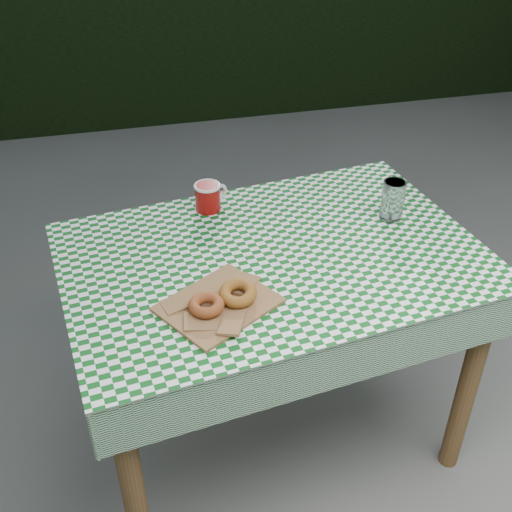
{
  "coord_description": "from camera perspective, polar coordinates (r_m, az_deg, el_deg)",
  "views": [
    {
      "loc": [
        -0.46,
        -1.24,
        1.77
      ],
      "look_at": [
        -0.14,
        0.12,
        0.79
      ],
      "focal_mm": 44.53,
      "sensor_mm": 36.0,
      "label": 1
    }
  ],
  "objects": [
    {
      "name": "bagel_front",
      "position": [
        1.55,
        -4.49,
        -4.43
      ],
      "size": [
        0.09,
        0.09,
        0.03
      ],
      "primitive_type": "torus",
      "rotation": [
        0.0,
        0.0,
        -0.05
      ],
      "color": "brown",
      "rests_on": "paper_bag"
    },
    {
      "name": "bagel_back",
      "position": [
        1.58,
        -1.63,
        -3.34
      ],
      "size": [
        0.13,
        0.13,
        0.03
      ],
      "primitive_type": "torus",
      "rotation": [
        0.0,
        0.0,
        -0.56
      ],
      "color": "#965D1F",
      "rests_on": "paper_bag"
    },
    {
      "name": "coffee_mug",
      "position": [
        1.95,
        -4.36,
        5.29
      ],
      "size": [
        0.21,
        0.21,
        0.09
      ],
      "primitive_type": null,
      "rotation": [
        0.0,
        0.0,
        0.48
      ],
      "color": "#960C09",
      "rests_on": "tablecloth"
    },
    {
      "name": "table",
      "position": [
        2.01,
        1.41,
        -8.78
      ],
      "size": [
        1.22,
        0.9,
        0.75
      ],
      "primitive_type": "cube",
      "rotation": [
        0.0,
        0.0,
        0.13
      ],
      "color": "brown",
      "rests_on": "ground"
    },
    {
      "name": "tablecloth",
      "position": [
        1.77,
        1.58,
        0.07
      ],
      "size": [
        1.24,
        0.92,
        0.01
      ],
      "primitive_type": "cube",
      "rotation": [
        0.0,
        0.0,
        0.13
      ],
      "color": "#0C4E16",
      "rests_on": "table"
    },
    {
      "name": "paper_bag",
      "position": [
        1.58,
        -3.4,
        -4.31
      ],
      "size": [
        0.34,
        0.32,
        0.01
      ],
      "primitive_type": "cube",
      "rotation": [
        0.0,
        0.0,
        0.54
      ],
      "color": "olive",
      "rests_on": "tablecloth"
    },
    {
      "name": "ground",
      "position": [
        2.21,
        4.33,
        -18.14
      ],
      "size": [
        60.0,
        60.0,
        0.0
      ],
      "primitive_type": "plane",
      "color": "#4D4D48",
      "rests_on": "ground"
    },
    {
      "name": "drinking_glass",
      "position": [
        1.94,
        12.18,
        4.92
      ],
      "size": [
        0.08,
        0.08,
        0.12
      ],
      "primitive_type": "cylinder",
      "rotation": [
        0.0,
        0.0,
        -0.12
      ],
      "color": "silver",
      "rests_on": "tablecloth"
    }
  ]
}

